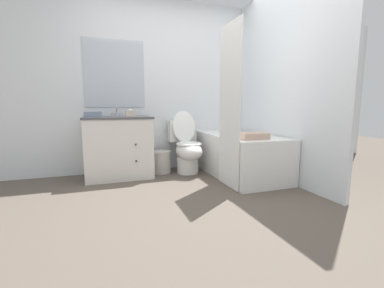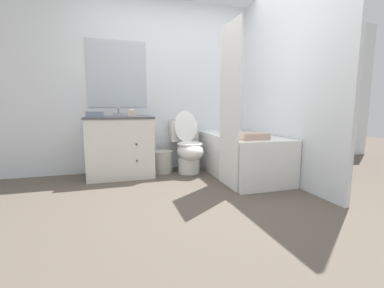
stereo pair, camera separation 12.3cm
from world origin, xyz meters
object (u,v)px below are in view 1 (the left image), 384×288
object	(u,v)px
toilet	(187,148)
hand_towel_folded	(93,114)
tissue_box	(130,113)
bath_towel_folded	(253,136)
vanity_cabinet	(119,146)
wastebasket	(161,162)
bathtub	(240,155)
sink_faucet	(117,113)

from	to	relation	value
toilet	hand_towel_folded	bearing A→B (deg)	-175.88
tissue_box	bath_towel_folded	bearing A→B (deg)	-36.98
vanity_cabinet	toilet	xyz separation A→B (m)	(0.95, -0.07, -0.06)
tissue_box	hand_towel_folded	size ratio (longest dim) A/B	0.60
wastebasket	bath_towel_folded	size ratio (longest dim) A/B	0.92
bathtub	hand_towel_folded	size ratio (longest dim) A/B	7.12
hand_towel_folded	bathtub	bearing A→B (deg)	-8.88
vanity_cabinet	bathtub	bearing A→B (deg)	-15.87
wastebasket	tissue_box	world-z (taller)	tissue_box
sink_faucet	toilet	world-z (taller)	sink_faucet
sink_faucet	vanity_cabinet	bearing A→B (deg)	-90.00
vanity_cabinet	sink_faucet	bearing A→B (deg)	90.00
wastebasket	bath_towel_folded	distance (m)	1.40
tissue_box	bath_towel_folded	size ratio (longest dim) A/B	0.36
hand_towel_folded	bath_towel_folded	size ratio (longest dim) A/B	0.60
toilet	bath_towel_folded	world-z (taller)	toilet
bathtub	wastebasket	bearing A→B (deg)	154.30
sink_faucet	wastebasket	distance (m)	0.93
sink_faucet	tissue_box	size ratio (longest dim) A/B	1.14
toilet	tissue_box	distance (m)	0.93
wastebasket	tissue_box	bearing A→B (deg)	176.44
sink_faucet	toilet	distance (m)	1.10
tissue_box	hand_towel_folded	distance (m)	0.52
bathtub	bath_towel_folded	world-z (taller)	bath_towel_folded
vanity_cabinet	bath_towel_folded	distance (m)	1.77
vanity_cabinet	tissue_box	bearing A→B (deg)	18.77
toilet	hand_towel_folded	world-z (taller)	same
hand_towel_folded	sink_faucet	bearing A→B (deg)	50.93
wastebasket	hand_towel_folded	world-z (taller)	hand_towel_folded
toilet	tissue_box	size ratio (longest dim) A/B	7.19
vanity_cabinet	toilet	bearing A→B (deg)	-4.16
vanity_cabinet	hand_towel_folded	world-z (taller)	hand_towel_folded
tissue_box	sink_faucet	bearing A→B (deg)	139.48
vanity_cabinet	bath_towel_folded	world-z (taller)	vanity_cabinet
hand_towel_folded	toilet	bearing A→B (deg)	4.12
vanity_cabinet	wastebasket	world-z (taller)	vanity_cabinet
vanity_cabinet	bathtub	xyz separation A→B (m)	(1.60, -0.45, -0.14)
toilet	wastebasket	world-z (taller)	toilet
wastebasket	tissue_box	xyz separation A→B (m)	(-0.41, 0.03, 0.70)
tissue_box	bath_towel_folded	world-z (taller)	tissue_box
bath_towel_folded	wastebasket	bearing A→B (deg)	133.12
bathtub	bath_towel_folded	distance (m)	0.59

